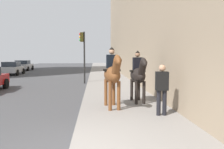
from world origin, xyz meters
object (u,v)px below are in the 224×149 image
Objects in this scene: car_mid_lane at (12,68)px; mounted_horse_far at (138,74)px; traffic_light_near_curb at (83,49)px; mounted_horse_near at (112,74)px; pedestrian_greeting at (162,86)px; car_far_lane at (23,65)px.

mounted_horse_far is at bearing -148.78° from car_mid_lane.
traffic_light_near_curb is (-8.62, -8.23, 1.87)m from car_mid_lane.
mounted_horse_near is 1.99m from pedestrian_greeting.
mounted_horse_far reaches higher than pedestrian_greeting.
mounted_horse_near is 0.60× the size of car_mid_lane.
traffic_light_near_curb reaches higher than mounted_horse_far.
car_mid_lane is at bearing -149.81° from mounted_horse_far.
mounted_horse_far is 8.56m from traffic_light_near_curb.
traffic_light_near_curb is (-16.16, -9.26, 1.87)m from car_far_lane.
mounted_horse_far reaches higher than car_mid_lane.
traffic_light_near_curb is (10.22, 3.09, 1.51)m from pedestrian_greeting.
pedestrian_greeting is at bearing -154.86° from car_far_lane.
traffic_light_near_curb is (9.02, 1.53, 1.19)m from mounted_horse_near.
pedestrian_greeting is 21.98m from car_mid_lane.
traffic_light_near_curb is at bearing -138.40° from car_mid_lane.
car_mid_lane and car_far_lane have the same top height.
car_far_lane is 0.98× the size of traffic_light_near_curb.
car_mid_lane is (18.83, 11.32, -0.36)m from pedestrian_greeting.
car_mid_lane is (17.64, 9.76, -0.69)m from mounted_horse_near.
mounted_horse_near is at bearing -52.60° from mounted_horse_far.
traffic_light_near_curb is (8.02, 2.70, 1.29)m from mounted_horse_far.
mounted_horse_far is 2.24m from pedestrian_greeting.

